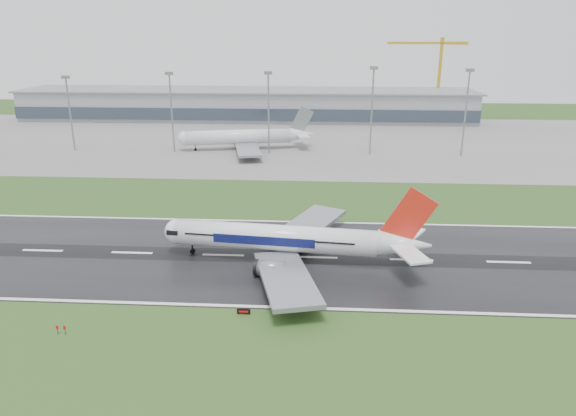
{
  "coord_description": "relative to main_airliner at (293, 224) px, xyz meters",
  "views": [
    {
      "loc": [
        40.37,
        -103.28,
        45.83
      ],
      "look_at": [
        33.22,
        12.0,
        7.0
      ],
      "focal_mm": 32.98,
      "sensor_mm": 36.0,
      "label": 1
    }
  ],
  "objects": [
    {
      "name": "floodmast_4",
      "position": [
        24.47,
        101.81,
        7.76
      ],
      "size": [
        0.64,
        0.64,
        32.15
      ],
      "primitive_type": "cylinder",
      "color": "gray",
      "rests_on": "ground"
    },
    {
      "name": "floodmast_2",
      "position": [
        -52.72,
        101.81,
        6.6
      ],
      "size": [
        0.64,
        0.64,
        29.83
      ],
      "primitive_type": "cylinder",
      "color": "gray",
      "rests_on": "ground"
    },
    {
      "name": "floodmast_1",
      "position": [
        -93.42,
        101.81,
        5.82
      ],
      "size": [
        0.64,
        0.64,
        28.25
      ],
      "primitive_type": "cylinder",
      "color": "gray",
      "rests_on": "ground"
    },
    {
      "name": "runway",
      "position": [
        -35.17,
        1.81,
        -8.26
      ],
      "size": [
        400.0,
        45.0,
        0.1
      ],
      "primitive_type": "cube",
      "color": "black",
      "rests_on": "ground"
    },
    {
      "name": "floodmast_3",
      "position": [
        -14.9,
        101.81,
        6.79
      ],
      "size": [
        0.64,
        0.64,
        30.19
      ],
      "primitive_type": "cylinder",
      "color": "gray",
      "rests_on": "ground"
    },
    {
      "name": "terminal",
      "position": [
        -35.17,
        186.81,
        -0.81
      ],
      "size": [
        240.0,
        36.0,
        15.0
      ],
      "primitive_type": "cube",
      "color": "gray",
      "rests_on": "ground"
    },
    {
      "name": "parked_airliner",
      "position": [
        -25.58,
        108.48,
        -0.07
      ],
      "size": [
        65.13,
        62.16,
        16.32
      ],
      "primitive_type": null,
      "rotation": [
        0.0,
        0.0,
        0.21
      ],
      "color": "silver",
      "rests_on": "apron"
    },
    {
      "name": "runway_sign",
      "position": [
        -7.26,
        -22.63,
        -7.79
      ],
      "size": [
        2.27,
        0.95,
        1.04
      ],
      "primitive_type": null,
      "rotation": [
        0.0,
        0.0,
        0.31
      ],
      "color": "black",
      "rests_on": "ground"
    },
    {
      "name": "main_airliner",
      "position": [
        0.0,
        0.0,
        0.0
      ],
      "size": [
        60.99,
        58.65,
        16.42
      ],
      "primitive_type": null,
      "rotation": [
        0.0,
        0.0,
        -0.11
      ],
      "color": "white",
      "rests_on": "runway"
    },
    {
      "name": "tower_crane",
      "position": [
        69.83,
        201.81,
        12.92
      ],
      "size": [
        42.88,
        6.49,
        42.46
      ],
      "primitive_type": null,
      "rotation": [
        0.0,
        0.0,
        -0.1
      ],
      "color": "#BC8F19",
      "rests_on": "ground"
    },
    {
      "name": "apron",
      "position": [
        -35.17,
        126.81,
        -8.27
      ],
      "size": [
        400.0,
        130.0,
        0.08
      ],
      "primitive_type": "cube",
      "color": "slate",
      "rests_on": "ground"
    },
    {
      "name": "floodmast_5",
      "position": [
        59.49,
        101.81,
        7.42
      ],
      "size": [
        0.64,
        0.64,
        31.47
      ],
      "primitive_type": "cylinder",
      "color": "gray",
      "rests_on": "ground"
    },
    {
      "name": "ground",
      "position": [
        -35.17,
        1.81,
        -8.31
      ],
      "size": [
        520.0,
        520.0,
        0.0
      ],
      "primitive_type": "plane",
      "color": "#254419",
      "rests_on": "ground"
    }
  ]
}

